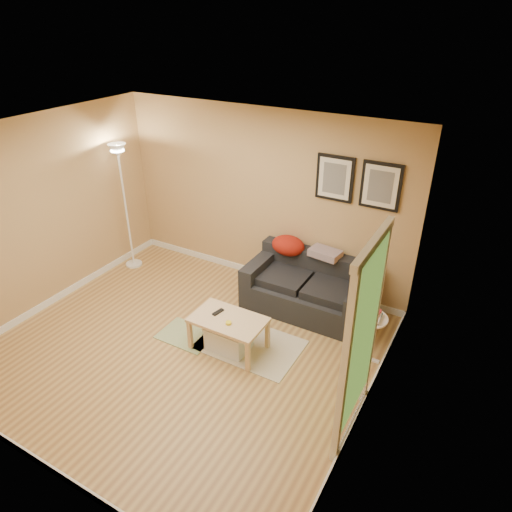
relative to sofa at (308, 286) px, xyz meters
name	(u,v)px	position (x,y,z in m)	size (l,w,h in m)	color
floor	(184,348)	(-0.99, -1.53, -0.38)	(4.50, 4.50, 0.00)	tan
ceiling	(164,140)	(-0.99, -1.53, 2.23)	(4.50, 4.50, 0.00)	white
wall_back	(262,199)	(-0.99, 0.47, 0.92)	(4.50, 4.50, 0.00)	tan
wall_front	(14,364)	(-0.99, -3.53, 0.92)	(4.50, 4.50, 0.00)	tan
wall_left	(41,216)	(-3.24, -1.53, 0.92)	(4.00, 4.00, 0.00)	tan
wall_right	(374,316)	(1.26, -1.53, 0.92)	(4.00, 4.00, 0.00)	tan
baseboard_back	(261,273)	(-0.99, 0.46, -0.33)	(4.50, 0.02, 0.10)	white
baseboard_front	(50,468)	(-0.99, -3.52, -0.33)	(4.50, 0.02, 0.10)	white
baseboard_left	(60,295)	(-3.23, -1.53, -0.33)	(0.02, 4.00, 0.10)	white
baseboard_right	(358,414)	(1.25, -1.53, -0.33)	(0.02, 4.00, 0.10)	white
sofa	(308,286)	(0.00, 0.00, 0.00)	(1.70, 0.90, 0.75)	black
red_throw	(288,246)	(-0.45, 0.26, 0.40)	(0.48, 0.36, 0.28)	maroon
plaid_throw	(325,253)	(0.10, 0.29, 0.41)	(0.42, 0.26, 0.10)	tan
framed_print_left	(335,178)	(0.09, 0.45, 1.43)	(0.50, 0.04, 0.60)	black
framed_print_right	(381,186)	(0.69, 0.45, 1.43)	(0.50, 0.04, 0.60)	black
area_rug	(250,345)	(-0.30, -1.08, -0.37)	(1.25, 0.85, 0.01)	beige
green_runner	(187,335)	(-1.11, -1.32, -0.37)	(0.70, 0.50, 0.01)	#668C4C
coffee_table	(229,333)	(-0.50, -1.25, -0.15)	(0.89, 0.55, 0.45)	#E2B88A
remote_control	(218,312)	(-0.67, -1.21, 0.08)	(0.05, 0.16, 0.02)	black
tape_roll	(229,323)	(-0.44, -1.34, 0.09)	(0.07, 0.07, 0.03)	yellow
storage_bin	(229,338)	(-0.50, -1.25, -0.21)	(0.52, 0.38, 0.32)	white
side_table	(367,338)	(1.03, -0.61, -0.07)	(0.40, 0.40, 0.61)	white
book_stack	(372,315)	(1.05, -0.61, 0.28)	(0.19, 0.25, 0.08)	#2C6284
floor_lamp	(126,211)	(-2.99, -0.26, 0.58)	(0.26, 0.26, 2.02)	white
doorway	(360,347)	(1.21, -1.68, 0.65)	(0.12, 1.01, 2.13)	white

